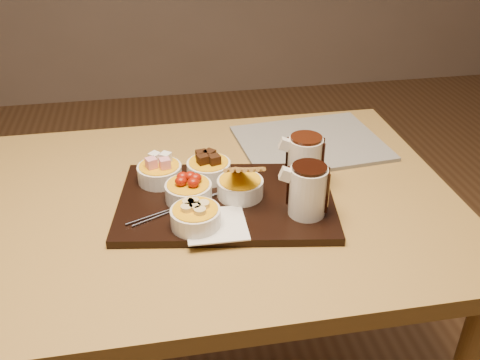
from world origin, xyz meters
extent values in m
cube|color=#A5813D|center=(0.00, 0.00, 0.73)|extent=(1.20, 0.80, 0.04)
cylinder|color=#A5813D|center=(-0.54, 0.34, 0.35)|extent=(0.06, 0.06, 0.71)
cylinder|color=#A5813D|center=(0.54, 0.34, 0.35)|extent=(0.06, 0.06, 0.71)
cube|color=black|center=(0.08, -0.04, 0.76)|extent=(0.50, 0.37, 0.02)
cube|color=white|center=(0.05, -0.13, 0.77)|extent=(0.12, 0.12, 0.00)
cylinder|color=silver|center=(-0.05, 0.06, 0.79)|extent=(0.10, 0.10, 0.04)
cylinder|color=silver|center=(0.06, 0.06, 0.79)|extent=(0.10, 0.10, 0.04)
cylinder|color=silver|center=(0.01, -0.03, 0.79)|extent=(0.10, 0.10, 0.04)
cylinder|color=silver|center=(0.12, -0.03, 0.79)|extent=(0.10, 0.10, 0.04)
cylinder|color=silver|center=(0.01, -0.13, 0.79)|extent=(0.10, 0.10, 0.04)
cylinder|color=silver|center=(0.24, -0.12, 0.82)|extent=(0.09, 0.09, 0.10)
cylinder|color=silver|center=(0.27, 0.00, 0.82)|extent=(0.09, 0.09, 0.10)
cube|color=beige|center=(0.35, 0.21, 0.76)|extent=(0.39, 0.32, 0.01)
camera|label=1|loc=(-0.06, -0.99, 1.39)|focal=40.00mm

